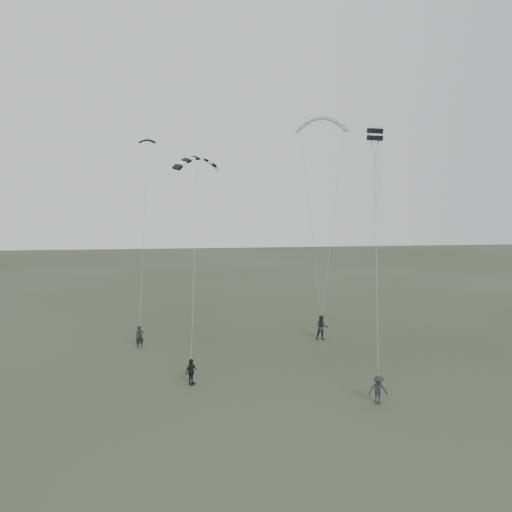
{
  "coord_description": "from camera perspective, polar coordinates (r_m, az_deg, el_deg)",
  "views": [
    {
      "loc": [
        -2.59,
        -29.14,
        11.64
      ],
      "look_at": [
        1.04,
        5.42,
        6.97
      ],
      "focal_mm": 35.0,
      "sensor_mm": 36.0,
      "label": 1
    }
  ],
  "objects": [
    {
      "name": "flyer_center",
      "position": [
        30.88,
        -7.43,
        -12.98
      ],
      "size": [
        0.87,
        0.97,
        1.58
      ],
      "primitive_type": "imported",
      "rotation": [
        0.0,
        0.0,
        0.92
      ],
      "color": "black",
      "rests_on": "ground"
    },
    {
      "name": "kite_striped",
      "position": [
        33.39,
        -6.72,
        11.08
      ],
      "size": [
        3.31,
        2.37,
        1.38
      ],
      "primitive_type": null,
      "rotation": [
        0.23,
        0.0,
        0.47
      ],
      "color": "black",
      "rests_on": "flyer_center"
    },
    {
      "name": "flyer_right",
      "position": [
        39.42,
        7.53,
        -8.12
      ],
      "size": [
        0.98,
        0.78,
        1.94
      ],
      "primitive_type": "imported",
      "rotation": [
        0.0,
        0.0,
        -0.05
      ],
      "color": "#28272D",
      "rests_on": "ground"
    },
    {
      "name": "kite_pale_large",
      "position": [
        44.67,
        7.56,
        15.37
      ],
      "size": [
        4.83,
        2.91,
        2.06
      ],
      "primitive_type": null,
      "rotation": [
        0.32,
        0.0,
        -0.32
      ],
      "color": "#95979A",
      "rests_on": "flyer_right"
    },
    {
      "name": "flyer_left",
      "position": [
        38.25,
        -13.14,
        -8.99
      ],
      "size": [
        0.69,
        0.56,
        1.64
      ],
      "primitive_type": "imported",
      "rotation": [
        0.0,
        0.0,
        0.32
      ],
      "color": "black",
      "rests_on": "ground"
    },
    {
      "name": "kite_dark_small",
      "position": [
        41.75,
        -12.34,
        12.81
      ],
      "size": [
        1.34,
        0.61,
        0.55
      ],
      "primitive_type": null,
      "rotation": [
        0.26,
        0.0,
        -0.09
      ],
      "color": "black",
      "rests_on": "flyer_left"
    },
    {
      "name": "ground",
      "position": [
        31.49,
        -0.87,
        -14.05
      ],
      "size": [
        140.0,
        140.0,
        0.0
      ],
      "primitive_type": "plane",
      "color": "#333A27",
      "rests_on": "ground"
    },
    {
      "name": "kite_box",
      "position": [
        33.53,
        13.44,
        13.36
      ],
      "size": [
        0.95,
        1.01,
        0.84
      ],
      "primitive_type": null,
      "rotation": [
        0.13,
        0.0,
        0.31
      ],
      "color": "black",
      "rests_on": "flyer_far"
    },
    {
      "name": "flyer_far",
      "position": [
        28.88,
        13.79,
        -14.63
      ],
      "size": [
        1.09,
        0.71,
        1.6
      ],
      "primitive_type": "imported",
      "rotation": [
        0.0,
        0.0,
        -0.12
      ],
      "color": "#252429",
      "rests_on": "ground"
    }
  ]
}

